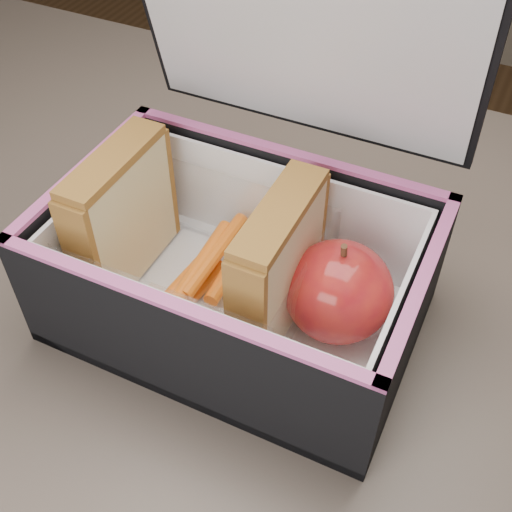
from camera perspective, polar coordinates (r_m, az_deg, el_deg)
The scene contains 8 objects.
kitchen_table at distance 0.59m, azimuth -0.24°, elevation -11.53°, with size 1.20×0.80×0.75m.
lunch_bag at distance 0.48m, azimuth -1.39°, elevation -0.51°, with size 0.27×0.23×0.27m.
plastic_tub at distance 0.50m, azimuth -5.10°, elevation -0.53°, with size 0.18×0.13×0.07m, color white, non-canonical shape.
sandwich_left at distance 0.51m, azimuth -11.79°, elevation 3.55°, with size 0.03×0.10×0.11m.
sandwich_right at distance 0.46m, azimuth 1.98°, elevation -1.11°, with size 0.03×0.10×0.12m.
carrot_sticks at distance 0.51m, azimuth -5.21°, elevation -2.03°, with size 0.05×0.16×0.03m.
paper_napkin at distance 0.50m, azimuth 6.89°, elevation -5.76°, with size 0.08×0.09×0.01m, color white.
red_apple at distance 0.47m, azimuth 7.34°, elevation -3.13°, with size 0.08×0.08×0.08m.
Camera 1 is at (0.14, -0.29, 1.16)m, focal length 45.00 mm.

